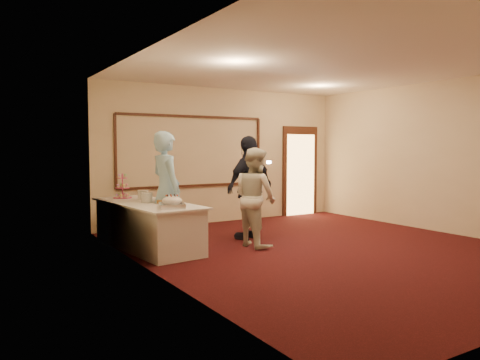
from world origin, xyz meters
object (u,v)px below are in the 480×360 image
tart (165,202)px  man (166,190)px  woman (255,197)px  plate_stack_b (143,195)px  pavlova_tray (172,202)px  buffet_table (148,225)px  guest (250,188)px  cupcake_stand (122,188)px  plate_stack_a (147,197)px

tart → man: man is taller
woman → tart: bearing=68.8°
plate_stack_b → pavlova_tray: bearing=-90.5°
buffet_table → guest: guest is taller
pavlova_tray → man: 0.73m
cupcake_stand → woman: woman is taller
woman → buffet_table: bearing=61.0°
pavlova_tray → guest: bearing=19.5°
woman → plate_stack_a: bearing=60.7°
cupcake_stand → guest: guest is taller
tart → man: 0.25m
pavlova_tray → plate_stack_a: size_ratio=2.96×
buffet_table → cupcake_stand: bearing=98.9°
man → guest: size_ratio=1.03×
buffet_table → plate_stack_b: 0.65m
buffet_table → plate_stack_a: size_ratio=13.25×
cupcake_stand → woman: 2.44m
plate_stack_a → tart: 0.38m
buffet_table → man: size_ratio=1.32×
man → woman: 1.50m
pavlova_tray → buffet_table: bearing=95.1°
plate_stack_a → plate_stack_b: plate_stack_b is taller
plate_stack_a → woman: bearing=-26.3°
pavlova_tray → cupcake_stand: 1.76m
cupcake_stand → plate_stack_a: 0.89m
tart → buffet_table: bearing=118.9°
buffet_table → plate_stack_a: (-0.00, 0.01, 0.46)m
woman → guest: 0.65m
cupcake_stand → pavlova_tray: bearing=-83.0°
pavlova_tray → tart: pavlova_tray is taller
buffet_table → tart: (0.18, -0.32, 0.41)m
cupcake_stand → plate_stack_b: (0.23, -0.44, -0.09)m
plate_stack_a → woman: woman is taller
plate_stack_b → guest: 1.92m
cupcake_stand → woman: (1.76, -1.68, -0.10)m
guest → plate_stack_b: bearing=-34.7°
guest → man: bearing=-16.4°
plate_stack_a → cupcake_stand: bearing=98.9°
buffet_table → plate_stack_b: size_ratio=12.99×
man → guest: (1.62, -0.05, -0.03)m
plate_stack_a → tart: size_ratio=0.67×
tart → guest: (1.72, 0.11, 0.15)m
tart → guest: bearing=3.5°
woman → man: bearing=62.0°
man → tart: bearing=144.0°
tart → cupcake_stand: bearing=104.6°
pavlova_tray → woman: size_ratio=0.34×
buffet_table → plate_stack_b: (0.09, 0.45, 0.46)m
plate_stack_a → buffet_table: bearing=-77.7°
buffet_table → pavlova_tray: 0.97m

